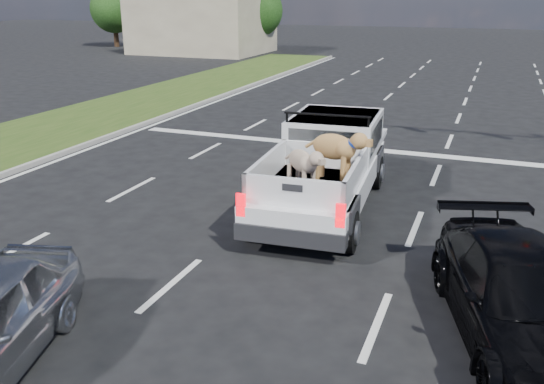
% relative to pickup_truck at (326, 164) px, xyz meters
% --- Properties ---
extents(ground, '(160.00, 160.00, 0.00)m').
position_rel_pickup_truck_xyz_m(ground, '(0.39, -4.58, -1.01)').
color(ground, black).
rests_on(ground, ground).
extents(road_markings, '(17.75, 60.00, 0.01)m').
position_rel_pickup_truck_xyz_m(road_markings, '(0.39, 1.98, -1.01)').
color(road_markings, silver).
rests_on(road_markings, ground).
extents(grass_median_left, '(5.00, 60.00, 0.10)m').
position_rel_pickup_truck_xyz_m(grass_median_left, '(-11.11, 1.42, -0.96)').
color(grass_median_left, '#294314').
rests_on(grass_median_left, ground).
extents(curb_left, '(0.15, 60.00, 0.14)m').
position_rel_pickup_truck_xyz_m(curb_left, '(-8.66, 1.42, -0.94)').
color(curb_left, gray).
rests_on(curb_left, ground).
extents(building_left, '(10.00, 8.00, 4.40)m').
position_rel_pickup_truck_xyz_m(building_left, '(-19.61, 31.42, 1.19)').
color(building_left, '#B8AB8D').
rests_on(building_left, ground).
extents(tree_far_a, '(4.20, 4.20, 5.40)m').
position_rel_pickup_truck_xyz_m(tree_far_a, '(-29.61, 33.42, 2.28)').
color(tree_far_a, '#332114').
rests_on(tree_far_a, ground).
extents(tree_far_b, '(4.20, 4.20, 5.40)m').
position_rel_pickup_truck_xyz_m(tree_far_b, '(-23.61, 33.42, 2.28)').
color(tree_far_b, '#332114').
rests_on(tree_far_b, ground).
extents(tree_far_c, '(4.20, 4.20, 5.40)m').
position_rel_pickup_truck_xyz_m(tree_far_c, '(-15.61, 33.42, 2.28)').
color(tree_far_c, '#332114').
rests_on(tree_far_c, ground).
extents(pickup_truck, '(2.53, 5.90, 2.16)m').
position_rel_pickup_truck_xyz_m(pickup_truck, '(0.00, 0.00, 0.00)').
color(pickup_truck, black).
rests_on(pickup_truck, ground).
extents(black_coupe, '(3.10, 4.89, 1.32)m').
position_rel_pickup_truck_xyz_m(black_coupe, '(4.06, -4.20, -0.35)').
color(black_coupe, black).
rests_on(black_coupe, ground).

